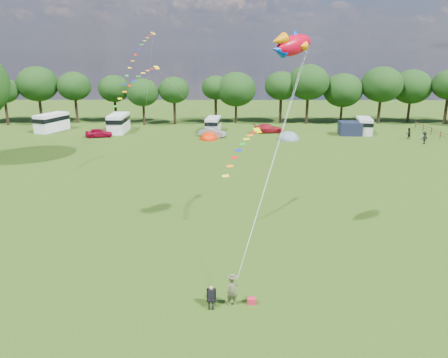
{
  "coord_description": "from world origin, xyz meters",
  "views": [
    {
      "loc": [
        0.28,
        -22.4,
        13.32
      ],
      "look_at": [
        0.0,
        8.0,
        4.0
      ],
      "focal_mm": 35.0,
      "sensor_mm": 36.0,
      "label": 1
    }
  ],
  "objects_px": {
    "campervan_a": "(52,122)",
    "tent_greyblue": "(288,139)",
    "campervan_c": "(213,124)",
    "kite_flyer": "(232,291)",
    "walker_a": "(408,133)",
    "campervan_d": "(364,125)",
    "car_a": "(99,133)",
    "car_b": "(212,132)",
    "walker_b": "(424,138)",
    "campervan_b": "(119,122)",
    "car_c": "(268,128)",
    "fish_kite": "(291,45)",
    "camp_chair": "(211,294)",
    "tent_orange": "(209,139)"
  },
  "relations": [
    {
      "from": "car_b",
      "to": "campervan_c",
      "type": "height_order",
      "value": "campervan_c"
    },
    {
      "from": "campervan_c",
      "to": "kite_flyer",
      "type": "xyz_separation_m",
      "value": [
        2.64,
        -49.05,
        -0.41
      ]
    },
    {
      "from": "car_c",
      "to": "campervan_d",
      "type": "xyz_separation_m",
      "value": [
        15.0,
        -0.43,
        0.62
      ]
    },
    {
      "from": "campervan_b",
      "to": "campervan_c",
      "type": "xyz_separation_m",
      "value": [
        15.13,
        0.25,
        -0.29
      ]
    },
    {
      "from": "car_a",
      "to": "campervan_b",
      "type": "relative_size",
      "value": 0.69
    },
    {
      "from": "tent_orange",
      "to": "fish_kite",
      "type": "bearing_deg",
      "value": -79.36
    },
    {
      "from": "car_c",
      "to": "car_b",
      "type": "bearing_deg",
      "value": 103.69
    },
    {
      "from": "car_a",
      "to": "walker_b",
      "type": "bearing_deg",
      "value": -106.59
    },
    {
      "from": "walker_a",
      "to": "campervan_d",
      "type": "bearing_deg",
      "value": -56.36
    },
    {
      "from": "campervan_c",
      "to": "fish_kite",
      "type": "height_order",
      "value": "fish_kite"
    },
    {
      "from": "car_a",
      "to": "campervan_d",
      "type": "relative_size",
      "value": 0.77
    },
    {
      "from": "tent_orange",
      "to": "kite_flyer",
      "type": "distance_m",
      "value": 43.34
    },
    {
      "from": "car_c",
      "to": "campervan_a",
      "type": "relative_size",
      "value": 0.73
    },
    {
      "from": "walker_a",
      "to": "walker_b",
      "type": "distance_m",
      "value": 3.61
    },
    {
      "from": "tent_orange",
      "to": "car_b",
      "type": "bearing_deg",
      "value": 76.07
    },
    {
      "from": "car_a",
      "to": "campervan_a",
      "type": "relative_size",
      "value": 0.64
    },
    {
      "from": "camp_chair",
      "to": "tent_greyblue",
      "type": "bearing_deg",
      "value": 77.77
    },
    {
      "from": "kite_flyer",
      "to": "car_c",
      "type": "bearing_deg",
      "value": 66.65
    },
    {
      "from": "campervan_b",
      "to": "car_c",
      "type": "bearing_deg",
      "value": -90.88
    },
    {
      "from": "car_c",
      "to": "walker_a",
      "type": "distance_m",
      "value": 20.88
    },
    {
      "from": "kite_flyer",
      "to": "car_b",
      "type": "bearing_deg",
      "value": 77.32
    },
    {
      "from": "walker_b",
      "to": "fish_kite",
      "type": "bearing_deg",
      "value": 30.3
    },
    {
      "from": "tent_orange",
      "to": "campervan_d",
      "type": "bearing_deg",
      "value": 11.1
    },
    {
      "from": "kite_flyer",
      "to": "camp_chair",
      "type": "bearing_deg",
      "value": 166.7
    },
    {
      "from": "car_b",
      "to": "walker_b",
      "type": "xyz_separation_m",
      "value": [
        30.06,
        -4.79,
        0.21
      ]
    },
    {
      "from": "walker_a",
      "to": "car_c",
      "type": "bearing_deg",
      "value": -31.0
    },
    {
      "from": "campervan_a",
      "to": "tent_greyblue",
      "type": "distance_m",
      "value": 38.09
    },
    {
      "from": "kite_flyer",
      "to": "walker_a",
      "type": "bearing_deg",
      "value": 42.7
    },
    {
      "from": "car_a",
      "to": "campervan_a",
      "type": "height_order",
      "value": "campervan_a"
    },
    {
      "from": "car_a",
      "to": "campervan_b",
      "type": "bearing_deg",
      "value": -37.4
    },
    {
      "from": "campervan_c",
      "to": "camp_chair",
      "type": "xyz_separation_m",
      "value": [
        1.52,
        -49.1,
        -0.53
      ]
    },
    {
      "from": "car_c",
      "to": "fish_kite",
      "type": "distance_m",
      "value": 42.81
    },
    {
      "from": "campervan_d",
      "to": "tent_greyblue",
      "type": "height_order",
      "value": "campervan_d"
    },
    {
      "from": "campervan_c",
      "to": "walker_a",
      "type": "distance_m",
      "value": 29.68
    },
    {
      "from": "tent_greyblue",
      "to": "kite_flyer",
      "type": "distance_m",
      "value": 44.05
    },
    {
      "from": "campervan_a",
      "to": "tent_greyblue",
      "type": "relative_size",
      "value": 1.76
    },
    {
      "from": "campervan_c",
      "to": "tent_orange",
      "type": "height_order",
      "value": "campervan_c"
    },
    {
      "from": "campervan_a",
      "to": "tent_orange",
      "type": "height_order",
      "value": "campervan_a"
    },
    {
      "from": "campervan_c",
      "to": "walker_a",
      "type": "bearing_deg",
      "value": -94.05
    },
    {
      "from": "tent_greyblue",
      "to": "walker_a",
      "type": "height_order",
      "value": "walker_a"
    },
    {
      "from": "camp_chair",
      "to": "campervan_a",
      "type": "bearing_deg",
      "value": 119.76
    },
    {
      "from": "fish_kite",
      "to": "campervan_d",
      "type": "bearing_deg",
      "value": 26.78
    },
    {
      "from": "car_a",
      "to": "camp_chair",
      "type": "xyz_separation_m",
      "value": [
        18.7,
        -44.67,
        0.05
      ]
    },
    {
      "from": "fish_kite",
      "to": "walker_b",
      "type": "xyz_separation_m",
      "value": [
        23.82,
        32.65,
        -12.46
      ]
    },
    {
      "from": "campervan_b",
      "to": "campervan_d",
      "type": "bearing_deg",
      "value": -91.16
    },
    {
      "from": "campervan_d",
      "to": "tent_greyblue",
      "type": "distance_m",
      "value": 13.44
    },
    {
      "from": "campervan_c",
      "to": "fish_kite",
      "type": "distance_m",
      "value": 43.62
    },
    {
      "from": "campervan_c",
      "to": "car_a",
      "type": "bearing_deg",
      "value": 110.66
    },
    {
      "from": "campervan_b",
      "to": "walker_a",
      "type": "xyz_separation_m",
      "value": [
        44.34,
        -5.03,
        -0.72
      ]
    },
    {
      "from": "campervan_a",
      "to": "campervan_c",
      "type": "bearing_deg",
      "value": -69.89
    }
  ]
}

